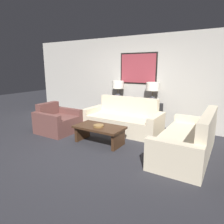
% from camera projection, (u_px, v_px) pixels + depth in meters
% --- Properties ---
extents(ground_plane, '(20.00, 20.00, 0.00)m').
position_uv_depth(ground_plane, '(93.00, 148.00, 4.41)').
color(ground_plane, '#28282D').
extents(back_wall, '(8.24, 0.12, 2.65)m').
position_uv_depth(back_wall, '(138.00, 81.00, 6.09)').
color(back_wall, beige).
rests_on(back_wall, ground_plane).
extents(console_table, '(1.66, 0.40, 0.72)m').
position_uv_depth(console_table, '(134.00, 113.00, 6.07)').
color(console_table, black).
rests_on(console_table, ground_plane).
extents(table_lamp_left, '(0.37, 0.37, 0.60)m').
position_uv_depth(table_lamp_left, '(118.00, 87.00, 6.18)').
color(table_lamp_left, '#333338').
rests_on(table_lamp_left, console_table).
extents(table_lamp_right, '(0.37, 0.37, 0.60)m').
position_uv_depth(table_lamp_right, '(153.00, 89.00, 5.61)').
color(table_lamp_right, '#333338').
rests_on(table_lamp_right, console_table).
extents(couch_by_back_wall, '(2.11, 0.92, 0.92)m').
position_uv_depth(couch_by_back_wall, '(123.00, 121.00, 5.52)').
color(couch_by_back_wall, beige).
rests_on(couch_by_back_wall, ground_plane).
extents(couch_by_side, '(0.92, 2.11, 0.92)m').
position_uv_depth(couch_by_side, '(188.00, 141.00, 4.00)').
color(couch_by_side, beige).
rests_on(couch_by_side, ground_plane).
extents(coffee_table, '(1.15, 0.63, 0.41)m').
position_uv_depth(coffee_table, '(99.00, 131.00, 4.63)').
color(coffee_table, '#3D2616').
rests_on(coffee_table, ground_plane).
extents(decorative_bowl, '(0.24, 0.24, 0.05)m').
position_uv_depth(decorative_bowl, '(99.00, 126.00, 4.55)').
color(decorative_bowl, olive).
rests_on(decorative_bowl, coffee_table).
extents(armchair_near_back_wall, '(0.94, 0.95, 0.78)m').
position_uv_depth(armchair_near_back_wall, '(57.00, 122.00, 5.45)').
color(armchair_near_back_wall, brown).
rests_on(armchair_near_back_wall, ground_plane).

